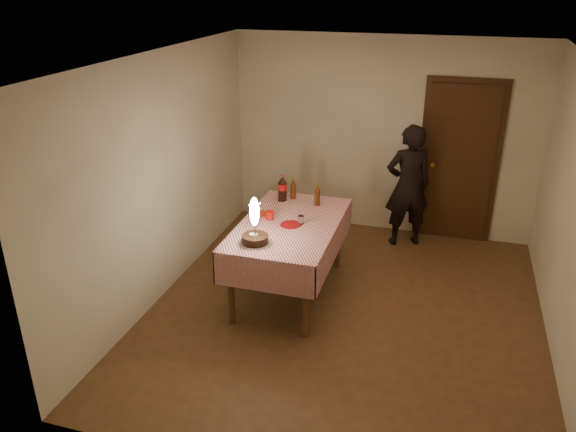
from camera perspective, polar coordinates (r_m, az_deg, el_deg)
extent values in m
cube|color=brown|center=(6.04, 5.73, -9.63)|extent=(4.00, 4.50, 0.01)
cube|color=silver|center=(7.56, 9.55, 7.93)|extent=(4.00, 0.04, 2.60)
cube|color=silver|center=(3.50, -0.88, -11.21)|extent=(4.00, 0.04, 2.60)
cube|color=silver|center=(6.09, -12.55, 3.87)|extent=(0.04, 4.50, 2.60)
cube|color=silver|center=(5.48, 27.24, -0.51)|extent=(0.04, 4.50, 2.60)
cube|color=silver|center=(5.11, 6.94, 15.59)|extent=(4.00, 4.50, 0.04)
cube|color=#472814|center=(7.55, 16.93, 5.04)|extent=(0.85, 0.05, 2.05)
sphere|color=#B28C33|center=(7.52, 14.47, 5.02)|extent=(0.06, 0.06, 0.06)
cube|color=brown|center=(5.96, 0.14, -0.98)|extent=(0.90, 1.60, 0.04)
cylinder|color=brown|center=(5.66, -5.85, -7.36)|extent=(0.07, 0.07, 0.80)
cylinder|color=brown|center=(5.44, 1.87, -8.60)|extent=(0.07, 0.07, 0.80)
cylinder|color=brown|center=(6.88, -1.22, -1.32)|extent=(0.07, 0.07, 0.80)
cylinder|color=brown|center=(6.71, 5.14, -2.12)|extent=(0.07, 0.07, 0.80)
cube|color=white|center=(5.95, 0.14, -0.75)|extent=(1.02, 1.72, 0.01)
cube|color=white|center=(5.31, -2.51, -6.12)|extent=(1.02, 0.01, 0.34)
cube|color=white|center=(6.78, 2.20, 0.74)|extent=(1.02, 0.01, 0.34)
cube|color=white|center=(6.17, -4.35, -1.68)|extent=(0.01, 1.72, 0.34)
cube|color=white|center=(5.92, 4.83, -2.88)|extent=(0.01, 1.72, 0.34)
cylinder|color=white|center=(5.52, -3.35, -2.73)|extent=(0.33, 0.33, 0.01)
cylinder|color=black|center=(5.50, -3.37, -2.34)|extent=(0.26, 0.26, 0.08)
cylinder|color=white|center=(5.50, -3.52, -1.85)|extent=(0.07, 0.07, 0.00)
sphere|color=red|center=(5.46, -3.07, -1.94)|extent=(0.02, 0.02, 0.02)
cube|color=#19721E|center=(5.45, -2.95, -2.10)|extent=(0.02, 0.01, 0.00)
cube|color=#19721E|center=(5.45, -3.22, -2.09)|extent=(0.01, 0.02, 0.00)
cylinder|color=#262628|center=(5.46, -3.39, -1.39)|extent=(0.01, 0.01, 0.12)
ellipsoid|color=#FFF2BF|center=(5.38, -3.44, 0.44)|extent=(0.09, 0.09, 0.29)
sphere|color=white|center=(5.42, -3.41, -0.63)|extent=(0.04, 0.04, 0.04)
cylinder|color=#A50B10|center=(5.90, 0.29, -0.88)|extent=(0.22, 0.22, 0.01)
cylinder|color=red|center=(6.01, -1.84, 0.08)|extent=(0.08, 0.08, 0.10)
cylinder|color=silver|center=(5.91, 1.32, -0.39)|extent=(0.07, 0.07, 0.09)
cube|color=#AD2113|center=(6.14, -2.35, 0.17)|extent=(0.15, 0.15, 0.02)
cylinder|color=black|center=(6.49, -0.56, 2.50)|extent=(0.10, 0.10, 0.22)
cylinder|color=red|center=(6.47, -0.56, 2.99)|extent=(0.10, 0.10, 0.07)
cone|color=black|center=(6.44, -0.57, 3.74)|extent=(0.10, 0.10, 0.08)
cylinder|color=red|center=(6.43, -0.57, 4.12)|extent=(0.03, 0.03, 0.02)
cylinder|color=#50250D|center=(6.56, 0.54, 2.52)|extent=(0.06, 0.06, 0.18)
cone|color=#50250D|center=(6.51, 0.54, 3.50)|extent=(0.06, 0.06, 0.06)
cylinder|color=olive|center=(6.50, 0.54, 3.79)|extent=(0.02, 0.02, 0.02)
cylinder|color=#50250D|center=(6.38, 2.99, 1.87)|extent=(0.06, 0.06, 0.18)
cone|color=#50250D|center=(6.34, 3.01, 2.88)|extent=(0.06, 0.06, 0.06)
cylinder|color=olive|center=(6.32, 3.02, 3.18)|extent=(0.02, 0.02, 0.02)
imported|color=black|center=(7.29, 12.08, 3.01)|extent=(0.69, 0.58, 1.60)
cube|color=black|center=(7.23, 12.14, 7.58)|extent=(0.16, 0.13, 0.10)
cylinder|color=black|center=(7.31, 11.96, 7.75)|extent=(0.10, 0.10, 0.08)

